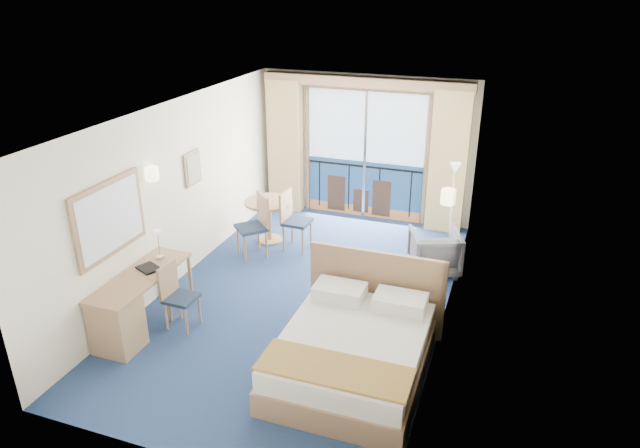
# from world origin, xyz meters

# --- Properties ---
(floor) EXTENTS (6.50, 6.50, 0.00)m
(floor) POSITION_xyz_m (0.00, 0.00, 0.00)
(floor) COLOR navy
(floor) RESTS_ON ground
(room_walls) EXTENTS (4.04, 6.54, 2.72)m
(room_walls) POSITION_xyz_m (0.00, 0.00, 1.78)
(room_walls) COLOR white
(room_walls) RESTS_ON ground
(balcony_door) EXTENTS (2.36, 0.03, 2.52)m
(balcony_door) POSITION_xyz_m (-0.01, 3.22, 1.14)
(balcony_door) COLOR navy
(balcony_door) RESTS_ON room_walls
(curtain_left) EXTENTS (0.65, 0.22, 2.55)m
(curtain_left) POSITION_xyz_m (-1.55, 3.07, 1.28)
(curtain_left) COLOR tan
(curtain_left) RESTS_ON room_walls
(curtain_right) EXTENTS (0.65, 0.22, 2.55)m
(curtain_right) POSITION_xyz_m (1.55, 3.07, 1.28)
(curtain_right) COLOR tan
(curtain_right) RESTS_ON room_walls
(pelmet) EXTENTS (3.80, 0.25, 0.18)m
(pelmet) POSITION_xyz_m (0.00, 3.10, 2.58)
(pelmet) COLOR #A57E59
(pelmet) RESTS_ON room_walls
(mirror) EXTENTS (0.05, 1.25, 0.95)m
(mirror) POSITION_xyz_m (-1.97, -1.50, 1.55)
(mirror) COLOR #A57E59
(mirror) RESTS_ON room_walls
(wall_print) EXTENTS (0.04, 0.42, 0.52)m
(wall_print) POSITION_xyz_m (-1.97, 0.45, 1.60)
(wall_print) COLOR #A57E59
(wall_print) RESTS_ON room_walls
(sconce_left) EXTENTS (0.18, 0.18, 0.18)m
(sconce_left) POSITION_xyz_m (-1.94, -0.60, 1.85)
(sconce_left) COLOR #FBE7B0
(sconce_left) RESTS_ON room_walls
(sconce_right) EXTENTS (0.18, 0.18, 0.18)m
(sconce_right) POSITION_xyz_m (1.94, -0.15, 1.85)
(sconce_right) COLOR #FBE7B0
(sconce_right) RESTS_ON room_walls
(bed) EXTENTS (1.78, 2.11, 1.12)m
(bed) POSITION_xyz_m (1.17, -1.42, 0.31)
(bed) COLOR #A57E59
(bed) RESTS_ON ground
(nightstand) EXTENTS (0.40, 0.38, 0.52)m
(nightstand) POSITION_xyz_m (1.78, 0.15, 0.26)
(nightstand) COLOR #9E7C54
(nightstand) RESTS_ON ground
(phone) EXTENTS (0.21, 0.19, 0.08)m
(phone) POSITION_xyz_m (1.83, 0.20, 0.56)
(phone) COLOR white
(phone) RESTS_ON nightstand
(armchair) EXTENTS (0.95, 0.96, 0.68)m
(armchair) POSITION_xyz_m (1.65, 1.40, 0.34)
(armchair) COLOR #4B525B
(armchair) RESTS_ON ground
(floor_lamp) EXTENTS (0.20, 0.20, 1.45)m
(floor_lamp) POSITION_xyz_m (1.73, 2.53, 1.10)
(floor_lamp) COLOR silver
(floor_lamp) RESTS_ON ground
(desk) EXTENTS (0.55, 1.61, 0.75)m
(desk) POSITION_xyz_m (-1.71, -1.84, 0.42)
(desk) COLOR #A57E59
(desk) RESTS_ON ground
(desk_chair) EXTENTS (0.41, 0.40, 0.89)m
(desk_chair) POSITION_xyz_m (-1.31, -1.26, 0.50)
(desk_chair) COLOR #1C2A42
(desk_chair) RESTS_ON ground
(folder) EXTENTS (0.37, 0.33, 0.03)m
(folder) POSITION_xyz_m (-1.71, -1.22, 0.77)
(folder) COLOR black
(folder) RESTS_ON desk
(desk_lamp) EXTENTS (0.11, 0.11, 0.40)m
(desk_lamp) POSITION_xyz_m (-1.75, -0.90, 1.05)
(desk_lamp) COLOR silver
(desk_lamp) RESTS_ON desk
(round_table) EXTENTS (0.83, 0.83, 0.74)m
(round_table) POSITION_xyz_m (-1.25, 1.57, 0.56)
(round_table) COLOR #A57E59
(round_table) RESTS_ON ground
(table_chair_a) EXTENTS (0.46, 0.45, 1.01)m
(table_chair_a) POSITION_xyz_m (-0.76, 1.46, 0.57)
(table_chair_a) COLOR #1C2A42
(table_chair_a) RESTS_ON ground
(table_chair_b) EXTENTS (0.65, 0.65, 1.06)m
(table_chair_b) POSITION_xyz_m (-1.21, 1.00, 0.60)
(table_chair_b) COLOR #1C2A42
(table_chair_b) RESTS_ON ground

